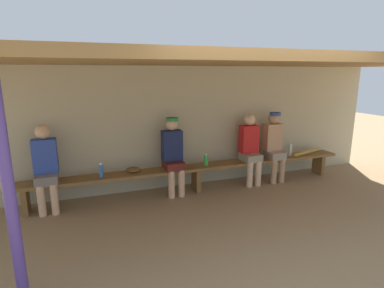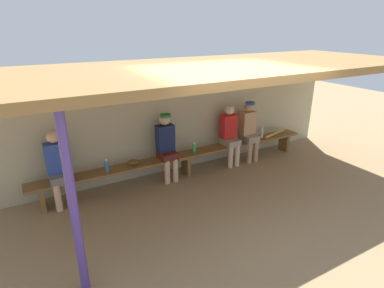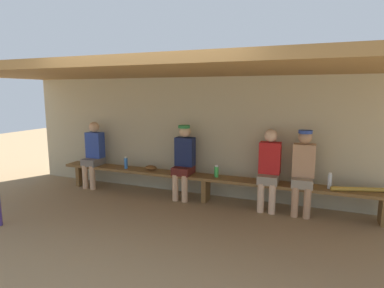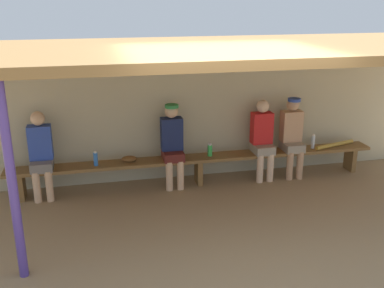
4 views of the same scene
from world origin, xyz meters
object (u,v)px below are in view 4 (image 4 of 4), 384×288
object	(u,v)px
bench	(199,161)
player_rightmost	(292,134)
player_middle	(41,152)
water_bottle_green	(210,150)
water_bottle_clear	(96,159)
support_post	(12,184)
player_in_blue	(263,137)
player_leftmost	(172,142)
baseball_bat	(335,145)
water_bottle_orange	(313,142)
baseball_glove_worn	(129,159)

from	to	relation	value
bench	player_rightmost	size ratio (longest dim) A/B	4.46
player_middle	water_bottle_green	xyz separation A→B (m)	(2.61, 0.00, -0.17)
water_bottle_green	water_bottle_clear	bearing A→B (deg)	-178.60
support_post	water_bottle_clear	distance (m)	2.29
player_middle	player_in_blue	bearing A→B (deg)	0.00
player_rightmost	water_bottle_clear	world-z (taller)	player_rightmost
bench	water_bottle_green	bearing A→B (deg)	1.38
player_leftmost	player_rightmost	xyz separation A→B (m)	(2.04, 0.00, 0.00)
bench	player_in_blue	size ratio (longest dim) A/B	4.49
player_leftmost	water_bottle_clear	distance (m)	1.22
water_bottle_clear	water_bottle_green	world-z (taller)	water_bottle_clear
bench	player_rightmost	xyz separation A→B (m)	(1.61, 0.00, 0.36)
player_middle	baseball_bat	world-z (taller)	player_middle
water_bottle_orange	water_bottle_green	world-z (taller)	water_bottle_orange
player_middle	baseball_glove_worn	world-z (taller)	player_middle
player_leftmost	water_bottle_orange	world-z (taller)	player_leftmost
baseball_bat	support_post	bearing A→B (deg)	-172.92
support_post	water_bottle_orange	distance (m)	4.98
player_leftmost	water_bottle_green	distance (m)	0.64
water_bottle_orange	player_in_blue	bearing A→B (deg)	179.82
bench	water_bottle_clear	bearing A→B (deg)	-178.60
baseball_glove_worn	baseball_bat	distance (m)	3.54
player_middle	baseball_glove_worn	distance (m)	1.33
player_rightmost	water_bottle_orange	xyz separation A→B (m)	(0.39, -0.00, -0.17)
water_bottle_green	bench	bearing A→B (deg)	-178.62
player_in_blue	bench	bearing A→B (deg)	-179.84
support_post	water_bottle_clear	bearing A→B (deg)	67.51
player_leftmost	player_middle	distance (m)	2.00
player_rightmost	player_in_blue	size ratio (longest dim) A/B	1.01
support_post	bench	xyz separation A→B (m)	(2.48, 2.10, -0.71)
player_rightmost	water_bottle_green	distance (m)	1.44
player_leftmost	water_bottle_clear	size ratio (longest dim) A/B	5.83
player_leftmost	player_rightmost	bearing A→B (deg)	0.00
water_bottle_green	baseball_bat	size ratio (longest dim) A/B	0.25
bench	baseball_glove_worn	xyz separation A→B (m)	(-1.12, 0.02, 0.12)
player_middle	support_post	bearing A→B (deg)	-91.66
player_middle	water_bottle_clear	size ratio (longest dim) A/B	5.79
water_bottle_green	player_leftmost	bearing A→B (deg)	-179.91
water_bottle_orange	support_post	bearing A→B (deg)	-154.93
support_post	water_bottle_orange	xyz separation A→B (m)	(4.49, 2.10, -0.52)
bench	water_bottle_clear	world-z (taller)	water_bottle_clear
water_bottle_orange	baseball_bat	size ratio (longest dim) A/B	0.30
baseball_glove_worn	water_bottle_orange	bearing A→B (deg)	5.79
support_post	bench	bearing A→B (deg)	40.22
water_bottle_clear	baseball_glove_worn	distance (m)	0.52
bench	baseball_bat	size ratio (longest dim) A/B	7.22
support_post	water_bottle_clear	xyz separation A→B (m)	(0.85, 2.06, -0.53)
support_post	baseball_bat	distance (m)	5.37
player_middle	player_rightmost	bearing A→B (deg)	0.01
player_leftmost	baseball_glove_worn	distance (m)	0.73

